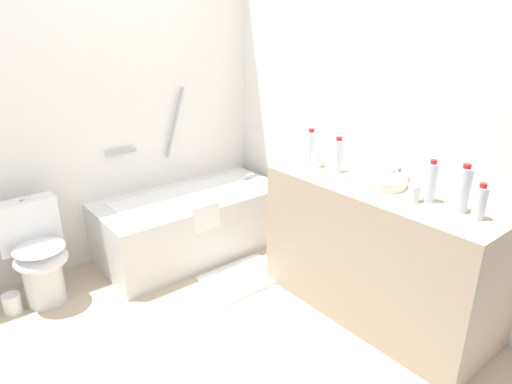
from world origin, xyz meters
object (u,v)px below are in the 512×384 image
(sink_basin, at_px, (381,181))
(water_bottle_4, at_px, (311,147))
(soap_dish, at_px, (348,176))
(water_bottle_2, at_px, (338,156))
(water_bottle_0, at_px, (463,190))
(toilet_paper_roll, at_px, (12,304))
(sink_faucet, at_px, (398,174))
(drinking_glass_0, at_px, (414,194))
(toilet, at_px, (37,254))
(water_bottle_3, at_px, (431,182))
(bathtub, at_px, (193,220))
(bath_mat, at_px, (244,277))
(drinking_glass_1, at_px, (317,160))
(water_bottle_1, at_px, (480,203))

(sink_basin, distance_m, water_bottle_4, 0.59)
(soap_dish, bearing_deg, water_bottle_2, 74.85)
(water_bottle_2, xyz_separation_m, water_bottle_4, (0.01, 0.26, 0.00))
(water_bottle_0, distance_m, toilet_paper_roll, 2.81)
(sink_faucet, xyz_separation_m, drinking_glass_0, (-0.25, -0.27, 0.01))
(toilet, distance_m, sink_faucet, 2.39)
(water_bottle_3, bearing_deg, water_bottle_0, -90.44)
(toilet, xyz_separation_m, sink_basin, (1.64, -1.46, 0.55))
(drinking_glass_0, height_order, toilet_paper_roll, drinking_glass_0)
(bathtub, bearing_deg, bath_mat, -84.48)
(water_bottle_3, bearing_deg, water_bottle_4, 89.25)
(water_bottle_0, height_order, soap_dish, water_bottle_0)
(water_bottle_2, relative_size, drinking_glass_1, 2.47)
(water_bottle_4, xyz_separation_m, drinking_glass_1, (-0.03, -0.08, -0.06))
(bathtub, height_order, bath_mat, bathtub)
(toilet, xyz_separation_m, toilet_paper_roll, (-0.21, -0.04, -0.28))
(water_bottle_3, distance_m, toilet_paper_roll, 2.69)
(water_bottle_4, distance_m, drinking_glass_0, 0.86)
(water_bottle_2, relative_size, water_bottle_3, 1.00)
(water_bottle_2, height_order, water_bottle_3, same)
(drinking_glass_0, bearing_deg, water_bottle_1, -81.73)
(water_bottle_3, bearing_deg, water_bottle_2, 90.16)
(bath_mat, distance_m, toilet_paper_roll, 1.56)
(bath_mat, bearing_deg, water_bottle_2, -49.48)
(bathtub, relative_size, water_bottle_3, 6.35)
(toilet, bearing_deg, water_bottle_4, 60.55)
(sink_faucet, bearing_deg, water_bottle_3, -119.73)
(water_bottle_0, bearing_deg, bath_mat, 107.40)
(sink_faucet, xyz_separation_m, water_bottle_3, (-0.18, -0.32, 0.07))
(toilet, relative_size, sink_faucet, 4.59)
(sink_faucet, distance_m, water_bottle_1, 0.63)
(bathtub, relative_size, drinking_glass_1, 15.74)
(water_bottle_1, bearing_deg, drinking_glass_1, 89.82)
(bathtub, distance_m, water_bottle_3, 1.93)
(toilet, distance_m, water_bottle_3, 2.49)
(bath_mat, bearing_deg, soap_dish, -57.43)
(water_bottle_4, bearing_deg, water_bottle_0, -90.69)
(toilet, distance_m, sink_basin, 2.26)
(water_bottle_4, distance_m, drinking_glass_1, 0.11)
(toilet_paper_roll, bearing_deg, water_bottle_3, -43.32)
(toilet, relative_size, sink_basin, 2.36)
(soap_dish, bearing_deg, drinking_glass_0, -93.87)
(sink_basin, height_order, sink_faucet, sink_faucet)
(water_bottle_0, xyz_separation_m, toilet_paper_roll, (-1.84, 1.91, -0.92))
(water_bottle_2, height_order, drinking_glass_1, water_bottle_2)
(toilet_paper_roll, bearing_deg, water_bottle_2, -30.64)
(water_bottle_2, distance_m, bath_mat, 1.15)
(water_bottle_1, bearing_deg, drinking_glass_0, 98.27)
(toilet, distance_m, soap_dish, 2.09)
(water_bottle_3, distance_m, drinking_glass_1, 0.82)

